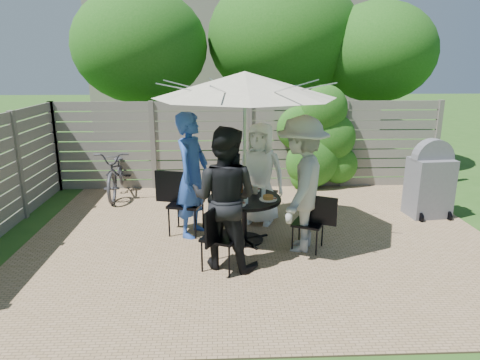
{
  "coord_description": "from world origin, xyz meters",
  "views": [
    {
      "loc": [
        -0.57,
        -5.8,
        2.62
      ],
      "look_at": [
        -0.31,
        0.36,
        0.9
      ],
      "focal_mm": 32.0,
      "sensor_mm": 36.0,
      "label": 1
    }
  ],
  "objects_px": {
    "chair_left": "(185,215)",
    "glass_front": "(246,199)",
    "person_front": "(225,199)",
    "person_right": "(301,185)",
    "umbrella": "(245,85)",
    "person_back": "(260,174)",
    "plate_front": "(236,203)",
    "plate_back": "(252,189)",
    "bbq_grill": "(430,182)",
    "glass_right": "(263,192)",
    "plate_left": "(221,193)",
    "coffee_cup": "(255,190)",
    "chair_front": "(221,250)",
    "plate_right": "(268,198)",
    "glass_back": "(243,187)",
    "chair_back": "(262,204)",
    "patio_table": "(244,211)",
    "syrup_jug": "(242,191)",
    "bicycle": "(118,172)",
    "chair_right": "(309,234)",
    "person_left": "(192,176)",
    "glass_left": "(225,193)"
  },
  "relations": [
    {
      "from": "person_left",
      "to": "glass_front",
      "type": "height_order",
      "value": "person_left"
    },
    {
      "from": "plate_right",
      "to": "glass_front",
      "type": "bearing_deg",
      "value": -155.26
    },
    {
      "from": "chair_front",
      "to": "glass_right",
      "type": "bearing_deg",
      "value": -9.1
    },
    {
      "from": "glass_front",
      "to": "bbq_grill",
      "type": "relative_size",
      "value": 0.1
    },
    {
      "from": "chair_front",
      "to": "person_right",
      "type": "bearing_deg",
      "value": -36.14
    },
    {
      "from": "chair_front",
      "to": "glass_left",
      "type": "bearing_deg",
      "value": 21.3
    },
    {
      "from": "person_back",
      "to": "plate_front",
      "type": "distance_m",
      "value": 1.2
    },
    {
      "from": "patio_table",
      "to": "syrup_jug",
      "type": "height_order",
      "value": "syrup_jug"
    },
    {
      "from": "person_back",
      "to": "coffee_cup",
      "type": "relative_size",
      "value": 14.05
    },
    {
      "from": "plate_back",
      "to": "glass_back",
      "type": "height_order",
      "value": "glass_back"
    },
    {
      "from": "coffee_cup",
      "to": "person_back",
      "type": "bearing_deg",
      "value": 78.54
    },
    {
      "from": "coffee_cup",
      "to": "glass_right",
      "type": "bearing_deg",
      "value": -56.56
    },
    {
      "from": "person_right",
      "to": "plate_back",
      "type": "relative_size",
      "value": 7.41
    },
    {
      "from": "bicycle",
      "to": "chair_back",
      "type": "bearing_deg",
      "value": -32.24
    },
    {
      "from": "person_back",
      "to": "umbrella",
      "type": "bearing_deg",
      "value": -90.0
    },
    {
      "from": "glass_front",
      "to": "bicycle",
      "type": "xyz_separation_m",
      "value": [
        -2.43,
        2.72,
        -0.28
      ]
    },
    {
      "from": "chair_front",
      "to": "glass_right",
      "type": "height_order",
      "value": "chair_front"
    },
    {
      "from": "chair_right",
      "to": "bicycle",
      "type": "distance_m",
      "value": 4.34
    },
    {
      "from": "bicycle",
      "to": "coffee_cup",
      "type": "bearing_deg",
      "value": -44.36
    },
    {
      "from": "patio_table",
      "to": "chair_left",
      "type": "height_order",
      "value": "chair_left"
    },
    {
      "from": "syrup_jug",
      "to": "person_back",
      "type": "bearing_deg",
      "value": 64.84
    },
    {
      "from": "umbrella",
      "to": "coffee_cup",
      "type": "bearing_deg",
      "value": 44.79
    },
    {
      "from": "person_front",
      "to": "coffee_cup",
      "type": "xyz_separation_m",
      "value": [
        0.47,
        0.95,
        -0.17
      ]
    },
    {
      "from": "patio_table",
      "to": "chair_back",
      "type": "relative_size",
      "value": 1.43
    },
    {
      "from": "person_right",
      "to": "glass_back",
      "type": "xyz_separation_m",
      "value": [
        -0.78,
        0.57,
        -0.2
      ]
    },
    {
      "from": "chair_back",
      "to": "plate_front",
      "type": "distance_m",
      "value": 1.4
    },
    {
      "from": "patio_table",
      "to": "person_left",
      "type": "bearing_deg",
      "value": 159.23
    },
    {
      "from": "person_back",
      "to": "chair_left",
      "type": "distance_m",
      "value": 1.39
    },
    {
      "from": "person_front",
      "to": "person_right",
      "type": "height_order",
      "value": "person_right"
    },
    {
      "from": "plate_back",
      "to": "glass_front",
      "type": "xyz_separation_m",
      "value": [
        -0.12,
        -0.62,
        0.05
      ]
    },
    {
      "from": "chair_back",
      "to": "plate_front",
      "type": "height_order",
      "value": "chair_back"
    },
    {
      "from": "plate_back",
      "to": "bbq_grill",
      "type": "height_order",
      "value": "bbq_grill"
    },
    {
      "from": "chair_front",
      "to": "bicycle",
      "type": "relative_size",
      "value": 0.5
    },
    {
      "from": "chair_back",
      "to": "glass_left",
      "type": "height_order",
      "value": "chair_back"
    },
    {
      "from": "person_front",
      "to": "chair_right",
      "type": "height_order",
      "value": "person_front"
    },
    {
      "from": "chair_left",
      "to": "glass_front",
      "type": "xyz_separation_m",
      "value": [
        0.91,
        -0.62,
        0.46
      ]
    },
    {
      "from": "person_right",
      "to": "plate_left",
      "type": "height_order",
      "value": "person_right"
    },
    {
      "from": "chair_right",
      "to": "plate_left",
      "type": "xyz_separation_m",
      "value": [
        -1.24,
        0.47,
        0.47
      ]
    },
    {
      "from": "person_right",
      "to": "coffee_cup",
      "type": "distance_m",
      "value": 0.79
    },
    {
      "from": "bicycle",
      "to": "patio_table",
      "type": "bearing_deg",
      "value": -48.38
    },
    {
      "from": "chair_back",
      "to": "plate_right",
      "type": "relative_size",
      "value": 3.67
    },
    {
      "from": "glass_right",
      "to": "plate_left",
      "type": "bearing_deg",
      "value": 168.84
    },
    {
      "from": "plate_left",
      "to": "syrup_jug",
      "type": "relative_size",
      "value": 1.62
    },
    {
      "from": "umbrella",
      "to": "person_front",
      "type": "relative_size",
      "value": 1.78
    },
    {
      "from": "chair_front",
      "to": "glass_front",
      "type": "height_order",
      "value": "chair_front"
    },
    {
      "from": "plate_front",
      "to": "plate_right",
      "type": "distance_m",
      "value": 0.51
    },
    {
      "from": "plate_right",
      "to": "chair_back",
      "type": "bearing_deg",
      "value": 89.66
    },
    {
      "from": "person_front",
      "to": "coffee_cup",
      "type": "distance_m",
      "value": 1.07
    },
    {
      "from": "glass_back",
      "to": "syrup_jug",
      "type": "bearing_deg",
      "value": -98.68
    },
    {
      "from": "patio_table",
      "to": "bicycle",
      "type": "relative_size",
      "value": 0.74
    }
  ]
}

